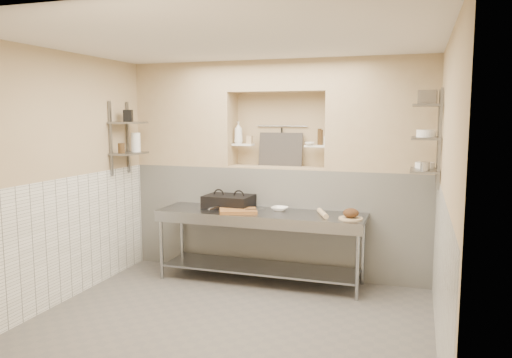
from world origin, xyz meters
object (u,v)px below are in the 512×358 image
at_px(bowl_alcove, 310,144).
at_px(jug_left, 136,142).
at_px(mixing_bowl, 280,209).
at_px(bottle_soap, 238,133).
at_px(cutting_board, 238,211).
at_px(panini_press, 229,201).
at_px(prep_table, 260,232).
at_px(bread_loaf, 351,213).
at_px(rolling_pin, 323,213).

relative_size(bowl_alcove, jug_left, 0.51).
bearing_deg(mixing_bowl, bottle_soap, 149.59).
relative_size(cutting_board, bottle_soap, 1.53).
height_order(panini_press, cutting_board, panini_press).
relative_size(prep_table, panini_press, 4.16).
height_order(bread_loaf, bottle_soap, bottle_soap).
bearing_deg(bread_loaf, bottle_soap, 158.23).
bearing_deg(cutting_board, jug_left, 174.05).
bearing_deg(cutting_board, rolling_pin, 6.83).
height_order(prep_table, cutting_board, cutting_board).
height_order(bowl_alcove, jug_left, jug_left).
bearing_deg(cutting_board, prep_table, 26.48).
bearing_deg(prep_table, panini_press, 161.76).
xyz_separation_m(prep_table, bowl_alcove, (0.51, 0.52, 1.09)).
bearing_deg(rolling_pin, prep_table, -179.93).
distance_m(panini_press, bottle_soap, 0.97).
relative_size(panini_press, rolling_pin, 1.54).
xyz_separation_m(rolling_pin, bread_loaf, (0.34, -0.08, 0.04)).
distance_m(prep_table, bread_loaf, 1.18).
xyz_separation_m(panini_press, cutting_board, (0.23, -0.28, -0.06)).
xyz_separation_m(prep_table, jug_left, (-1.76, 0.04, 1.10)).
distance_m(cutting_board, mixing_bowl, 0.53).
distance_m(cutting_board, jug_left, 1.73).
distance_m(prep_table, jug_left, 2.08).
xyz_separation_m(mixing_bowl, bread_loaf, (0.92, -0.24, 0.05)).
relative_size(prep_table, cutting_board, 5.70).
xyz_separation_m(cutting_board, bread_loaf, (1.38, 0.04, 0.05)).
distance_m(mixing_bowl, bread_loaf, 0.95).
height_order(cutting_board, bread_loaf, bread_loaf).
relative_size(rolling_pin, bread_loaf, 2.20).
relative_size(bread_loaf, jug_left, 0.73).
bearing_deg(rolling_pin, bread_loaf, -13.53).
bearing_deg(prep_table, cutting_board, -153.52).
bearing_deg(bottle_soap, jug_left, -157.47).
bearing_deg(jug_left, cutting_board, -5.95).
xyz_separation_m(panini_press, jug_left, (-1.28, -0.12, 0.76)).
distance_m(mixing_bowl, rolling_pin, 0.59).
relative_size(panini_press, mixing_bowl, 3.04).
relative_size(mixing_bowl, bread_loaf, 1.12).
bearing_deg(rolling_pin, bottle_soap, 156.14).
xyz_separation_m(panini_press, rolling_pin, (1.26, -0.16, -0.05)).
bearing_deg(cutting_board, bread_loaf, 1.68).
height_order(cutting_board, mixing_bowl, mixing_bowl).
height_order(panini_press, jug_left, jug_left).
bearing_deg(panini_press, rolling_pin, -4.22).
relative_size(rolling_pin, jug_left, 1.61).
xyz_separation_m(rolling_pin, jug_left, (-2.55, 0.03, 0.81)).
distance_m(prep_table, panini_press, 0.61).
bearing_deg(cutting_board, bowl_alcove, 40.25).
relative_size(bottle_soap, bowl_alcove, 2.31).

